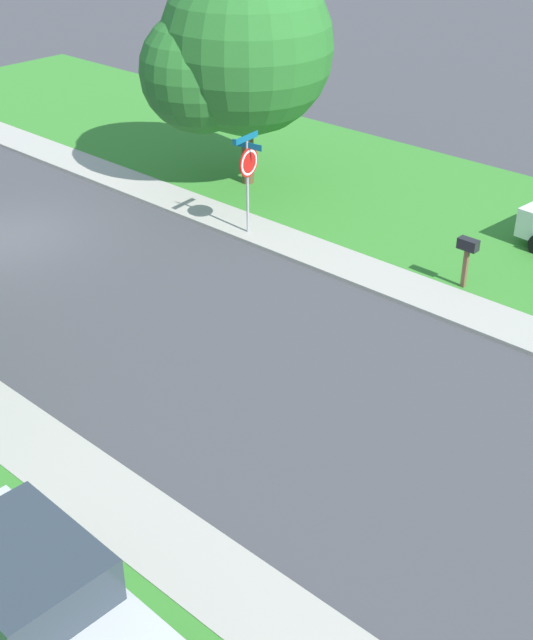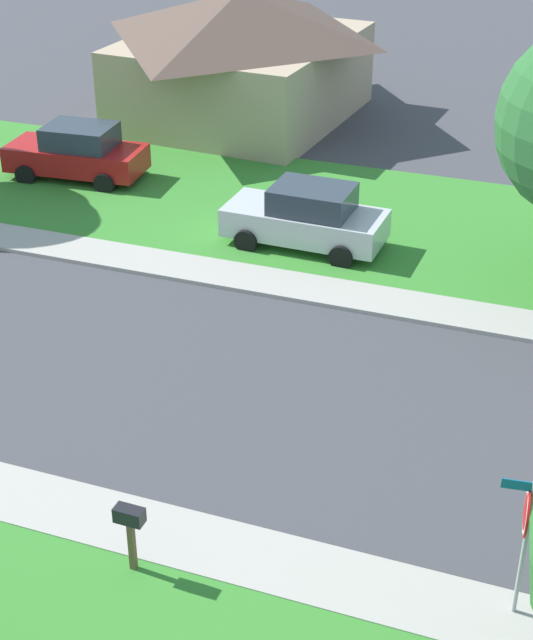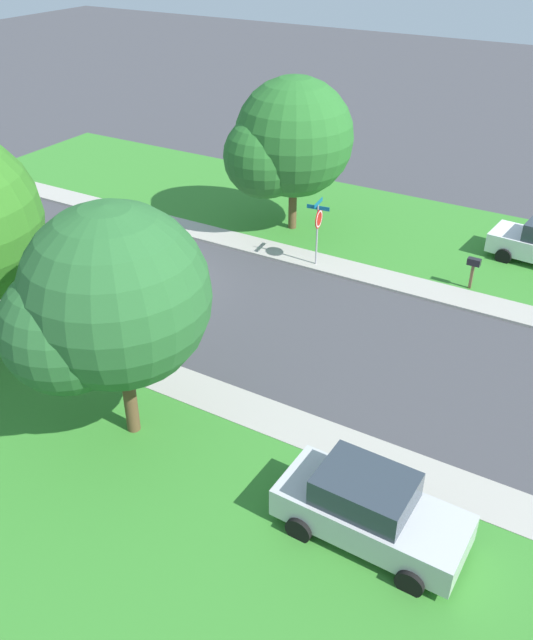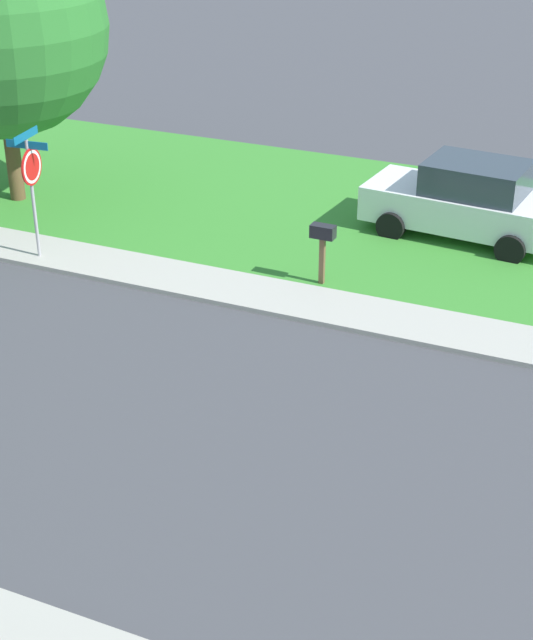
# 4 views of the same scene
# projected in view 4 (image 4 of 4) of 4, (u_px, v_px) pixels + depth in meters

# --- Properties ---
(sidewalk_west) EXTENTS (1.40, 56.00, 0.10)m
(sidewalk_west) POSITION_uv_depth(u_px,v_px,m) (376.00, 317.00, 18.11)
(sidewalk_west) COLOR #ADA89E
(sidewalk_west) RESTS_ON ground
(lawn_west) EXTENTS (8.00, 56.00, 0.08)m
(lawn_west) POSITION_uv_depth(u_px,v_px,m) (441.00, 230.00, 21.93)
(lawn_west) COLOR #38842D
(lawn_west) RESTS_ON ground
(stop_sign_far_corner) EXTENTS (0.92, 0.92, 2.77)m
(stop_sign_far_corner) POSITION_uv_depth(u_px,v_px,m) (31.00, 174.00, 19.66)
(stop_sign_far_corner) COLOR #9E9EA3
(stop_sign_far_corner) RESTS_ON ground
(car_white_driveway_right) EXTENTS (2.33, 4.44, 1.76)m
(car_white_driveway_right) POSITION_uv_depth(u_px,v_px,m) (468.00, 200.00, 21.21)
(car_white_driveway_right) COLOR white
(car_white_driveway_right) RESTS_ON ground
(mailbox) EXTENTS (0.25, 0.48, 1.31)m
(mailbox) POSITION_uv_depth(u_px,v_px,m) (323.00, 240.00, 18.91)
(mailbox) COLOR brown
(mailbox) RESTS_ON ground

